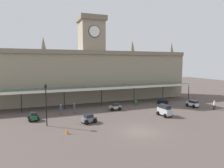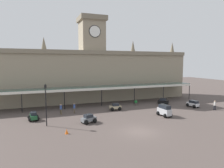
{
  "view_description": "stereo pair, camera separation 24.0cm",
  "coord_description": "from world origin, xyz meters",
  "views": [
    {
      "loc": [
        -11.33,
        -20.33,
        8.21
      ],
      "look_at": [
        0.0,
        9.26,
        4.78
      ],
      "focal_mm": 31.96,
      "sensor_mm": 36.0,
      "label": 1
    },
    {
      "loc": [
        -11.11,
        -20.41,
        8.21
      ],
      "look_at": [
        0.0,
        9.26,
        4.78
      ],
      "focal_mm": 31.96,
      "sensor_mm": 36.0,
      "label": 2
    }
  ],
  "objects": [
    {
      "name": "entrance_canopy",
      "position": [
        -0.0,
        16.08,
        3.48
      ],
      "size": [
        41.27,
        3.26,
        3.61
      ],
      "color": "#38564C",
      "rests_on": "ground"
    },
    {
      "name": "car_black_sedan",
      "position": [
        11.97,
        12.33,
        0.5
      ],
      "size": [
        2.18,
        2.24,
        1.19
      ],
      "color": "black",
      "rests_on": "ground"
    },
    {
      "name": "victorian_lamppost",
      "position": [
        -10.24,
        6.13,
        3.38
      ],
      "size": [
        0.3,
        0.3,
        5.51
      ],
      "color": "black",
      "rests_on": "ground"
    },
    {
      "name": "car_beige_sedan",
      "position": [
        1.25,
        10.96,
        0.5
      ],
      "size": [
        2.13,
        1.65,
        1.19
      ],
      "color": "tan",
      "rests_on": "ground"
    },
    {
      "name": "car_silver_van",
      "position": [
        6.89,
        4.76,
        0.81
      ],
      "size": [
        1.68,
        2.45,
        1.77
      ],
      "color": "#B2B5BA",
      "rests_on": "ground"
    },
    {
      "name": "planter_near_kerb",
      "position": [
        6.49,
        13.41,
        0.49
      ],
      "size": [
        0.6,
        0.6,
        0.96
      ],
      "color": "#47423D",
      "rests_on": "ground"
    },
    {
      "name": "pedestrian_beside_cars",
      "position": [
        17.34,
        4.97,
        0.91
      ],
      "size": [
        0.34,
        0.34,
        1.67
      ],
      "color": "black",
      "rests_on": "ground"
    },
    {
      "name": "station_building",
      "position": [
        0.0,
        21.54,
        5.87
      ],
      "size": [
        43.32,
        6.48,
        17.77
      ],
      "color": "gray",
      "rests_on": "ground"
    },
    {
      "name": "pedestrian_near_entrance",
      "position": [
        -7.85,
        11.41,
        0.91
      ],
      "size": [
        0.34,
        0.37,
        1.67
      ],
      "color": "brown",
      "rests_on": "ground"
    },
    {
      "name": "pedestrian_crossing_forecourt",
      "position": [
        -5.72,
        11.47,
        0.91
      ],
      "size": [
        0.34,
        0.38,
        1.67
      ],
      "color": "brown",
      "rests_on": "ground"
    },
    {
      "name": "traffic_cone",
      "position": [
        -8.21,
        2.26,
        0.29
      ],
      "size": [
        0.4,
        0.4,
        0.58
      ],
      "primitive_type": "cone",
      "color": "orange",
      "rests_on": "ground"
    },
    {
      "name": "car_grey_sedan",
      "position": [
        -4.82,
        5.46,
        0.5
      ],
      "size": [
        2.22,
        1.9,
        1.19
      ],
      "color": "slate",
      "rests_on": "ground"
    },
    {
      "name": "car_white_estate",
      "position": [
        15.55,
        8.14,
        0.56
      ],
      "size": [
        1.67,
        2.32,
        1.27
      ],
      "color": "silver",
      "rests_on": "ground"
    },
    {
      "name": "car_green_sedan",
      "position": [
        -11.9,
        9.48,
        0.5
      ],
      "size": [
        1.66,
        2.13,
        1.19
      ],
      "color": "#1E512D",
      "rests_on": "ground"
    },
    {
      "name": "ground_plane",
      "position": [
        0.0,
        0.0,
        0.0
      ],
      "size": [
        140.0,
        140.0,
        0.0
      ],
      "primitive_type": "plane",
      "color": "#514540"
    }
  ]
}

